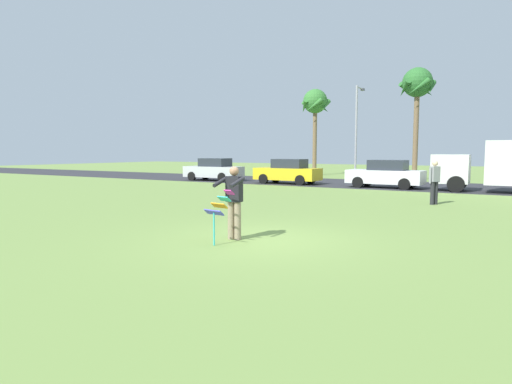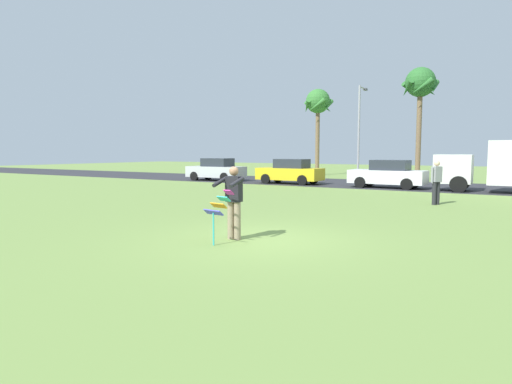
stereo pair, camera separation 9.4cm
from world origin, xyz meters
The scene contains 11 objects.
ground_plane centered at (0.00, 0.00, 0.00)m, with size 120.00×120.00×0.00m, color olive.
road_strip centered at (0.00, 18.86, 0.01)m, with size 120.00×8.00×0.01m, color #2D2D33.
person_kite_flyer centered at (-0.53, -0.27, 0.95)m, with size 0.56×0.67×1.73m.
kite_held centered at (-0.51, -0.89, 0.83)m, with size 0.53×0.68×1.21m.
parked_car_silver centered at (-13.41, 16.46, 0.77)m, with size 4.23×1.89×1.60m.
parked_car_yellow centered at (-7.51, 16.46, 0.77)m, with size 4.21×1.85×1.60m.
parked_car_white centered at (-1.28, 16.46, 0.77)m, with size 4.26×1.95×1.60m.
palm_tree_left_near centered at (-10.25, 27.13, 6.16)m, with size 2.58×2.71×7.50m.
palm_tree_right_near centered at (-1.24, 24.51, 6.68)m, with size 2.58×2.71×8.06m.
streetlight_pole centered at (-5.40, 23.82, 4.00)m, with size 0.24×1.65×7.00m.
person_walker_near centered at (2.41, 9.48, 0.93)m, with size 0.38×0.49×1.73m.
Camera 2 is at (5.24, -8.73, 2.08)m, focal length 30.72 mm.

